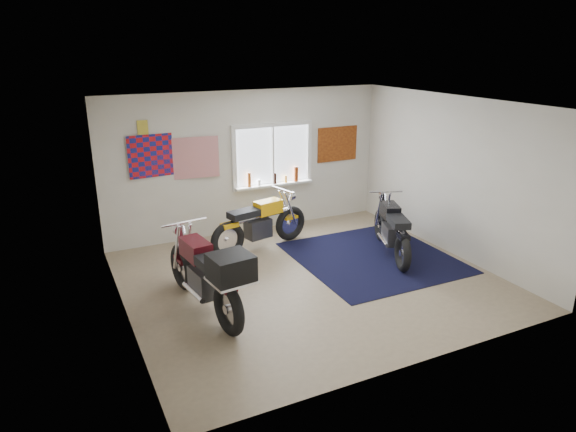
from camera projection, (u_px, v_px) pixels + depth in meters
name	position (u px, v px, depth m)	size (l,w,h in m)	color
ground	(309.00, 279.00, 8.02)	(5.50, 5.50, 0.00)	#9E896B
room_shell	(311.00, 177.00, 7.49)	(5.50, 5.50, 5.50)	white
navy_rug	(373.00, 257.00, 8.82)	(2.50, 2.60, 0.01)	black
window_assembly	(273.00, 160.00, 9.89)	(1.66, 0.17, 1.26)	white
oil_bottles	(278.00, 177.00, 9.97)	(1.07, 0.09, 0.30)	#994716
flag_display	(143.00, 127.00, 8.66)	(1.60, 0.10, 1.17)	red
triumph_poster	(337.00, 144.00, 10.44)	(0.90, 0.03, 0.70)	#A54C14
yellow_triumph	(260.00, 225.00, 9.07)	(2.01, 0.71, 1.02)	black
black_chrome_bike	(392.00, 230.00, 8.82)	(0.88, 1.89, 1.02)	black
maroon_tourer	(208.00, 275.00, 6.80)	(0.79, 2.23, 1.13)	black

